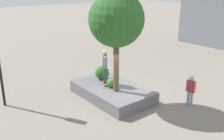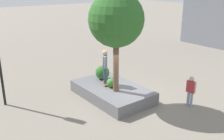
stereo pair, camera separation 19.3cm
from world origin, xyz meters
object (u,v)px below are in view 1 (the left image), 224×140
(plaza_tree, at_px, (116,20))
(skateboard, at_px, (105,83))
(planter_ledge, at_px, (112,92))
(skateboarder, at_px, (105,64))
(bystander_watching, at_px, (191,89))

(plaza_tree, relative_size, skateboard, 6.03)
(planter_ledge, relative_size, plaza_tree, 0.88)
(skateboarder, distance_m, bystander_watching, 4.43)
(skateboarder, bearing_deg, bystander_watching, -145.90)
(skateboard, distance_m, skateboarder, 1.04)
(bystander_watching, bearing_deg, skateboarder, 34.10)
(bystander_watching, bearing_deg, plaza_tree, 45.14)
(skateboard, xyz_separation_m, skateboarder, (0.00, 0.00, 1.04))
(planter_ledge, distance_m, plaza_tree, 3.85)
(skateboard, height_order, skateboarder, skateboarder)
(plaza_tree, height_order, skateboard, plaza_tree)
(planter_ledge, distance_m, skateboard, 0.62)
(skateboard, xyz_separation_m, bystander_watching, (-3.61, -2.44, 0.22))
(plaza_tree, xyz_separation_m, bystander_watching, (-2.55, -2.56, -3.22))
(skateboarder, bearing_deg, planter_ledge, -171.80)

